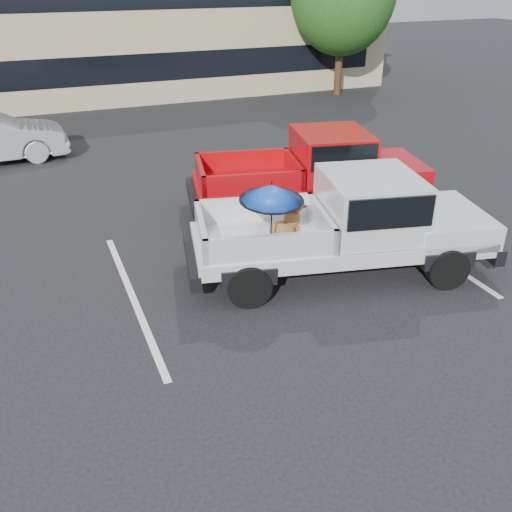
# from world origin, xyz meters

# --- Properties ---
(ground) EXTENTS (90.00, 90.00, 0.00)m
(ground) POSITION_xyz_m (0.00, 0.00, 0.00)
(ground) COLOR black
(ground) RESTS_ON ground
(stripe_left) EXTENTS (0.12, 5.00, 0.01)m
(stripe_left) POSITION_xyz_m (-3.00, 2.00, 0.00)
(stripe_left) COLOR silver
(stripe_left) RESTS_ON ground
(stripe_right) EXTENTS (0.12, 5.00, 0.01)m
(stripe_right) POSITION_xyz_m (3.00, 2.00, 0.00)
(stripe_right) COLOR silver
(stripe_right) RESTS_ON ground
(motel_building) EXTENTS (20.40, 8.40, 6.30)m
(motel_building) POSITION_xyz_m (2.00, 20.99, 3.21)
(motel_building) COLOR tan
(motel_building) RESTS_ON ground
(silver_pickup) EXTENTS (5.98, 3.12, 2.06)m
(silver_pickup) POSITION_xyz_m (1.12, 1.41, 1.05)
(silver_pickup) COLOR black
(silver_pickup) RESTS_ON ground
(red_pickup) EXTENTS (5.87, 3.04, 1.84)m
(red_pickup) POSITION_xyz_m (2.05, 4.42, 1.01)
(red_pickup) COLOR black
(red_pickup) RESTS_ON ground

